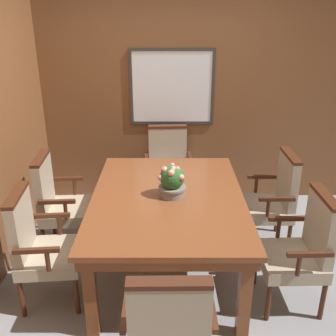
% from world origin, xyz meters
% --- Properties ---
extents(ground_plane, '(14.00, 14.00, 0.00)m').
position_xyz_m(ground_plane, '(0.00, 0.00, 0.00)').
color(ground_plane, gray).
extents(wall_back, '(7.20, 0.08, 2.45)m').
position_xyz_m(wall_back, '(-0.00, 1.70, 1.23)').
color(wall_back, brown).
rests_on(wall_back, ground_plane).
extents(dining_table, '(1.33, 1.83, 0.77)m').
position_xyz_m(dining_table, '(-0.07, 0.13, 0.68)').
color(dining_table, brown).
rests_on(dining_table, ground_plane).
extents(chair_left_far, '(0.52, 0.57, 0.99)m').
position_xyz_m(chair_left_far, '(-1.15, 0.51, 0.52)').
color(chair_left_far, '#472314').
rests_on(chair_left_far, ground_plane).
extents(chair_head_far, '(0.57, 0.52, 0.99)m').
position_xyz_m(chair_head_far, '(-0.07, 1.42, 0.52)').
color(chair_head_far, '#472314').
rests_on(chair_head_far, ground_plane).
extents(chair_left_near, '(0.53, 0.58, 0.99)m').
position_xyz_m(chair_left_near, '(-1.11, -0.26, 0.52)').
color(chair_left_near, '#472314').
rests_on(chair_left_near, ground_plane).
extents(chair_right_far, '(0.50, 0.55, 0.99)m').
position_xyz_m(chair_right_far, '(0.99, 0.57, 0.52)').
color(chair_right_far, '#472314').
rests_on(chair_right_far, ground_plane).
extents(chair_right_near, '(0.50, 0.56, 0.99)m').
position_xyz_m(chair_right_near, '(1.00, -0.30, 0.52)').
color(chair_right_near, '#472314').
rests_on(chair_right_near, ground_plane).
extents(chair_head_near, '(0.56, 0.50, 0.99)m').
position_xyz_m(chair_head_near, '(-0.06, -1.17, 0.52)').
color(chair_head_near, '#472314').
rests_on(chair_head_near, ground_plane).
extents(potted_plant, '(0.25, 0.24, 0.29)m').
position_xyz_m(potted_plant, '(-0.03, 0.13, 0.90)').
color(potted_plant, gray).
rests_on(potted_plant, dining_table).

